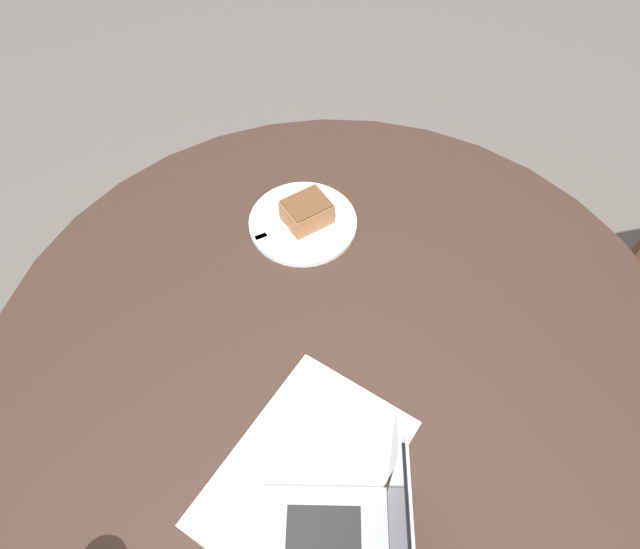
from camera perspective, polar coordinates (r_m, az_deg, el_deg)
name	(u,v)px	position (r m, az deg, el deg)	size (l,w,h in m)	color
ground_plane	(333,483)	(1.90, 1.20, -18.49)	(12.00, 12.00, 0.00)	#4C4742
dining_table	(338,384)	(1.30, 1.69, -9.98)	(1.37, 1.37, 0.76)	black
paper_document	(304,472)	(1.11, -1.43, -17.59)	(0.44, 0.36, 0.00)	white
plate	(303,223)	(1.38, -1.57, 4.76)	(0.24, 0.24, 0.01)	silver
cake_slice	(307,212)	(1.36, -1.22, 5.76)	(0.10, 0.08, 0.06)	brown
fork	(283,229)	(1.36, -3.38, 4.21)	(0.17, 0.05, 0.00)	silver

